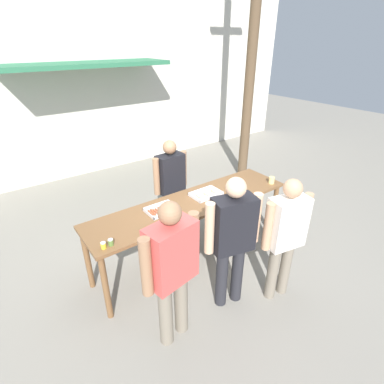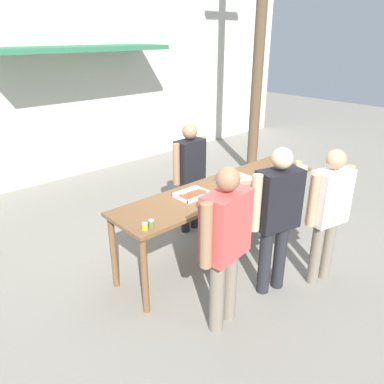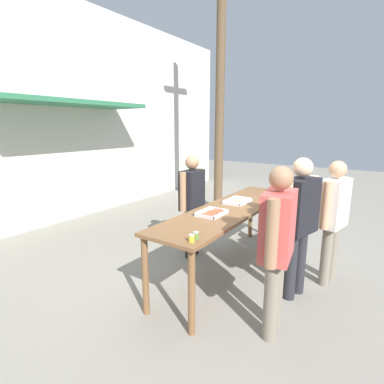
% 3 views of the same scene
% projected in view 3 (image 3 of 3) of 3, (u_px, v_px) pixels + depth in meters
% --- Properties ---
extents(ground_plane, '(24.00, 24.00, 0.00)m').
position_uv_depth(ground_plane, '(229.00, 270.00, 4.18)').
color(ground_plane, gray).
extents(building_facade_back, '(12.00, 1.11, 4.50)m').
position_uv_depth(building_facade_back, '(51.00, 111.00, 5.88)').
color(building_facade_back, beige).
rests_on(building_facade_back, ground).
extents(serving_table, '(2.89, 0.72, 0.92)m').
position_uv_depth(serving_table, '(231.00, 214.00, 4.01)').
color(serving_table, brown).
rests_on(serving_table, ground).
extents(food_tray_sausages, '(0.38, 0.28, 0.04)m').
position_uv_depth(food_tray_sausages, '(212.00, 213.00, 3.65)').
color(food_tray_sausages, silver).
rests_on(food_tray_sausages, serving_table).
extents(food_tray_buns, '(0.42, 0.28, 0.06)m').
position_uv_depth(food_tray_buns, '(237.00, 201.00, 4.23)').
color(food_tray_buns, silver).
rests_on(food_tray_buns, serving_table).
extents(condiment_jar_mustard, '(0.06, 0.06, 0.07)m').
position_uv_depth(condiment_jar_mustard, '(192.00, 238.00, 2.78)').
color(condiment_jar_mustard, gold).
rests_on(condiment_jar_mustard, serving_table).
extents(condiment_jar_ketchup, '(0.06, 0.06, 0.07)m').
position_uv_depth(condiment_jar_ketchup, '(196.00, 236.00, 2.85)').
color(condiment_jar_ketchup, '#567A38').
rests_on(condiment_jar_ketchup, serving_table).
extents(beer_cup, '(0.09, 0.09, 0.10)m').
position_uv_depth(beer_cup, '(280.00, 189.00, 4.90)').
color(beer_cup, '#DBC67A').
rests_on(beer_cup, serving_table).
extents(person_server_behind_table, '(0.59, 0.24, 1.56)m').
position_uv_depth(person_server_behind_table, '(192.00, 198.00, 4.49)').
color(person_server_behind_table, '#232328').
rests_on(person_server_behind_table, ground).
extents(person_customer_holding_hotdog, '(0.68, 0.33, 1.63)m').
position_uv_depth(person_customer_holding_hotdog, '(277.00, 239.00, 2.73)').
color(person_customer_holding_hotdog, '#756B5B').
rests_on(person_customer_holding_hotdog, ground).
extents(person_customer_with_cup, '(0.60, 0.31, 1.57)m').
position_uv_depth(person_customer_with_cup, '(333.00, 213.00, 3.68)').
color(person_customer_with_cup, '#756B5B').
rests_on(person_customer_with_cup, ground).
extents(person_customer_waiting_in_line, '(0.64, 0.36, 1.64)m').
position_uv_depth(person_customer_waiting_in_line, '(299.00, 217.00, 3.38)').
color(person_customer_waiting_in_line, '#232328').
rests_on(person_customer_waiting_in_line, ground).
extents(utility_pole, '(1.10, 0.20, 5.80)m').
position_uv_depth(utility_pole, '(220.00, 79.00, 6.65)').
color(utility_pole, brown).
rests_on(utility_pole, ground).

